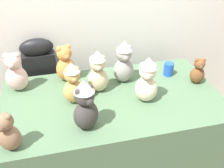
{
  "coord_description": "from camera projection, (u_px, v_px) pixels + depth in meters",
  "views": [
    {
      "loc": [
        -0.33,
        -1.16,
        1.9
      ],
      "look_at": [
        0.0,
        0.25,
        0.91
      ],
      "focal_mm": 39.6,
      "sensor_mm": 36.0,
      "label": 1
    }
  ],
  "objects": [
    {
      "name": "teddy_bear_chestnut",
      "position": [
        198.0,
        72.0,
        1.93
      ],
      "size": [
        0.13,
        0.11,
        0.22
      ],
      "rotation": [
        0.0,
        0.0,
        -0.19
      ],
      "color": "brown",
      "rests_on": "display_table"
    },
    {
      "name": "display_table",
      "position": [
        112.0,
        135.0,
        2.05
      ],
      "size": [
        1.62,
        0.87,
        0.79
      ],
      "primitive_type": "cube",
      "color": "#4C6B4C",
      "rests_on": "ground_plane"
    },
    {
      "name": "teddy_bear_sand",
      "position": [
        98.0,
        72.0,
        1.81
      ],
      "size": [
        0.16,
        0.14,
        0.34
      ],
      "rotation": [
        0.0,
        0.0,
        -0.02
      ],
      "color": "#CCB78E",
      "rests_on": "display_table"
    },
    {
      "name": "teddy_bear_mocha",
      "position": [
        8.0,
        133.0,
        1.36
      ],
      "size": [
        0.17,
        0.15,
        0.26
      ],
      "rotation": [
        0.0,
        0.0,
        -0.39
      ],
      "color": "#7F6047",
      "rests_on": "display_table"
    },
    {
      "name": "teddy_bear_cream",
      "position": [
        147.0,
        80.0,
        1.7
      ],
      "size": [
        0.19,
        0.18,
        0.35
      ],
      "rotation": [
        0.0,
        0.0,
        -0.34
      ],
      "color": "beige",
      "rests_on": "display_table"
    },
    {
      "name": "teddy_bear_ginger",
      "position": [
        66.0,
        64.0,
        1.95
      ],
      "size": [
        0.19,
        0.18,
        0.31
      ],
      "rotation": [
        0.0,
        0.0,
        0.34
      ],
      "color": "#D17F3D",
      "rests_on": "display_table"
    },
    {
      "name": "wall_back",
      "position": [
        94.0,
        1.0,
        2.08
      ],
      "size": [
        7.0,
        0.08,
        2.6
      ],
      "primitive_type": "cube",
      "color": "silver",
      "rests_on": "ground_plane"
    },
    {
      "name": "instrument_case",
      "position": [
        45.0,
        91.0,
        2.32
      ],
      "size": [
        0.29,
        0.13,
        1.06
      ],
      "rotation": [
        0.0,
        0.0,
        0.04
      ],
      "color": "black",
      "rests_on": "ground_plane"
    },
    {
      "name": "teddy_bear_ash",
      "position": [
        124.0,
        62.0,
        1.91
      ],
      "size": [
        0.16,
        0.14,
        0.35
      ],
      "rotation": [
        0.0,
        0.0,
        0.03
      ],
      "color": "gray",
      "rests_on": "display_table"
    },
    {
      "name": "party_cup_blue",
      "position": [
        169.0,
        69.0,
        2.05
      ],
      "size": [
        0.08,
        0.08,
        0.11
      ],
      "primitive_type": "cylinder",
      "color": "blue",
      "rests_on": "display_table"
    },
    {
      "name": "teddy_bear_honey",
      "position": [
        73.0,
        83.0,
        1.7
      ],
      "size": [
        0.17,
        0.15,
        0.32
      ],
      "rotation": [
        0.0,
        0.0,
        0.23
      ],
      "color": "tan",
      "rests_on": "display_table"
    },
    {
      "name": "teddy_bear_charcoal",
      "position": [
        85.0,
        106.0,
        1.48
      ],
      "size": [
        0.2,
        0.19,
        0.35
      ],
      "rotation": [
        0.0,
        0.0,
        0.44
      ],
      "color": "#383533",
      "rests_on": "display_table"
    },
    {
      "name": "teddy_bear_blush",
      "position": [
        16.0,
        73.0,
        1.83
      ],
      "size": [
        0.17,
        0.15,
        0.32
      ],
      "rotation": [
        0.0,
        0.0,
        -0.09
      ],
      "color": "beige",
      "rests_on": "display_table"
    }
  ]
}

